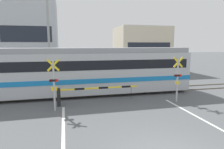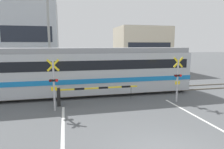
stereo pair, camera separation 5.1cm
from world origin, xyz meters
TOP-DOWN VIEW (x-y plane):
  - rail_track_near at (0.00, 8.53)m, footprint 50.00×0.10m
  - rail_track_far at (0.00, 9.96)m, footprint 50.00×0.10m
  - commuter_train at (-2.63, 9.24)m, footprint 17.31×2.98m
  - crossing_barrier_near at (-2.10, 6.64)m, footprint 5.03×0.20m
  - crossing_barrier_far at (2.10, 12.02)m, footprint 5.03×0.20m
  - crossing_signal_left at (-3.78, 5.84)m, footprint 0.68×0.15m
  - crossing_signal_right at (3.78, 5.84)m, footprint 0.68×0.15m
  - pedestrian at (1.05, 14.01)m, footprint 0.38×0.22m
  - building_left_of_street at (-7.08, 21.11)m, footprint 6.30×5.64m
  - building_right_of_street at (7.35, 21.11)m, footprint 6.85×5.64m
  - utility_pole_streetside at (-4.53, 14.52)m, footprint 0.22×0.22m

SIDE VIEW (x-z plane):
  - rail_track_near at x=0.00m, z-range 0.00..0.08m
  - rail_track_far at x=0.00m, z-range 0.00..0.08m
  - crossing_barrier_near at x=-2.10m, z-range 0.25..1.34m
  - crossing_barrier_far at x=2.10m, z-range 0.25..1.34m
  - pedestrian at x=1.05m, z-range 0.11..1.65m
  - crossing_signal_left at x=-3.78m, z-range 0.14..3.03m
  - crossing_signal_right at x=3.78m, z-range 0.14..3.03m
  - commuter_train at x=-2.63m, z-range 0.12..3.53m
  - building_right_of_street at x=7.35m, z-range 0.00..6.04m
  - utility_pole_streetside at x=-4.53m, z-range 0.00..8.09m
  - building_left_of_street at x=-7.08m, z-range 0.00..8.72m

